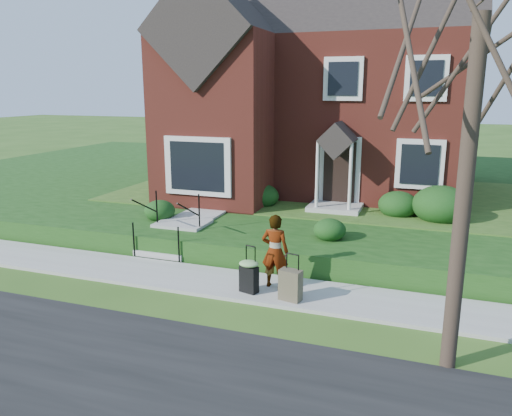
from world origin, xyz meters
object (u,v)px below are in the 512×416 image
at_px(suitcase_olive, 291,285).
at_px(suitcase_black, 249,274).
at_px(woman, 275,251).
at_px(front_steps, 175,233).

bearing_deg(suitcase_olive, suitcase_black, -174.22).
bearing_deg(suitcase_black, suitcase_olive, 9.49).
bearing_deg(woman, front_steps, -29.73).
xyz_separation_m(front_steps, woman, (3.40, -1.74, 0.42)).
bearing_deg(suitcase_olive, front_steps, 161.35).
height_order(front_steps, suitcase_black, front_steps).
xyz_separation_m(woman, suitcase_olive, (0.52, -0.57, -0.49)).
xyz_separation_m(suitcase_black, suitcase_olive, (0.94, -0.10, -0.07)).
relative_size(woman, suitcase_black, 1.60).
relative_size(front_steps, woman, 1.24).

